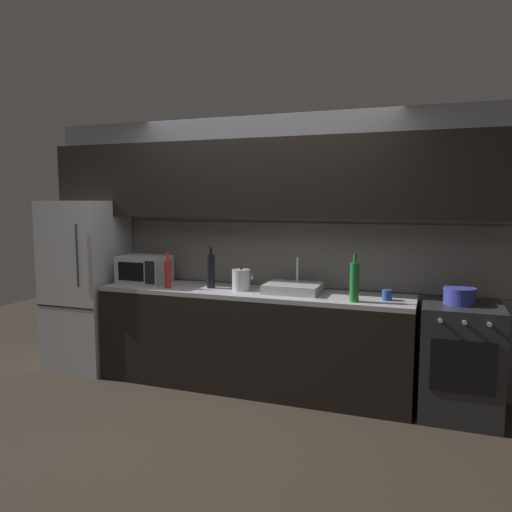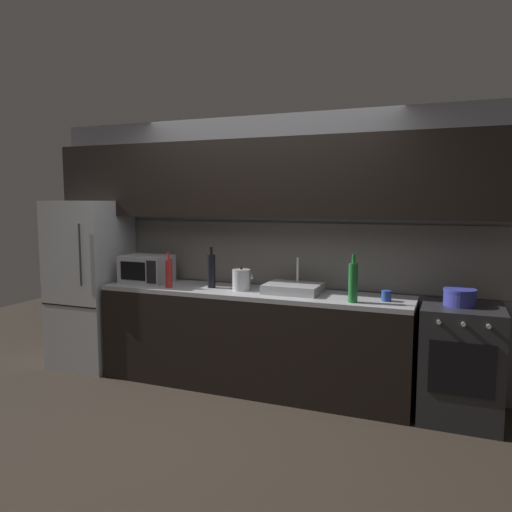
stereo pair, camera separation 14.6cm
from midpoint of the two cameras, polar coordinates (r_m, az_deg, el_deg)
The scene contains 13 objects.
ground_plane at distance 3.97m, azimuth -4.61°, elevation -19.10°, with size 10.00×10.00×0.00m, color #2D261E.
back_wall at distance 4.69m, azimuth 1.75°, elevation 4.48°, with size 4.58×0.44×2.50m.
counter_run at distance 4.58m, azimuth 0.41°, elevation -9.51°, with size 2.84×0.60×0.90m.
refrigerator at distance 5.40m, azimuth -17.70°, elevation -3.01°, with size 0.68×0.69×1.70m.
oven_range at distance 4.29m, azimuth 23.32°, elevation -11.17°, with size 0.60×0.62×0.90m.
microwave at distance 4.99m, azimuth -11.60°, elevation -1.46°, with size 0.46×0.35×0.27m.
sink_basin at distance 4.38m, azimuth 5.23°, elevation -3.70°, with size 0.48×0.38×0.30m.
kettle at distance 4.49m, azimuth -0.75°, elevation -2.73°, with size 0.20×0.16×0.21m.
wine_bottle_dark at distance 4.61m, azimuth -4.22°, elevation -1.67°, with size 0.07×0.07×0.38m.
wine_bottle_red at distance 4.67m, azimuth -9.08°, elevation -1.93°, with size 0.06×0.06×0.33m.
wine_bottle_green at distance 4.03m, azimuth 12.09°, elevation -2.95°, with size 0.07×0.07×0.38m.
mug_blue at distance 4.17m, azimuth 15.70°, elevation -4.42°, with size 0.08×0.08×0.09m, color #234299.
cooking_pot at distance 4.17m, azimuth 23.26°, elevation -4.37°, with size 0.24×0.24×0.13m.
Camera 2 is at (1.67, -3.18, 1.72)m, focal length 34.89 mm.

